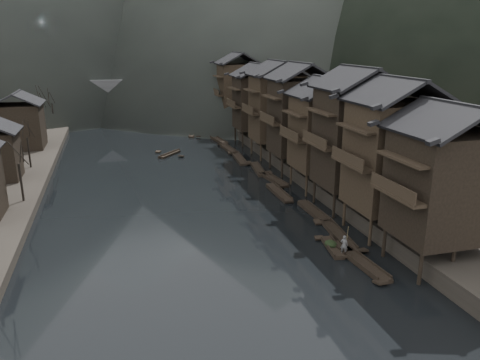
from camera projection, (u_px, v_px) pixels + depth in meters
name	position (u px, v px, depth m)	size (l,w,h in m)	color
water	(202.00, 248.00, 40.44)	(300.00, 300.00, 0.00)	black
right_bank	(348.00, 132.00, 86.01)	(40.00, 200.00, 1.80)	#2D2823
stilt_houses	(303.00, 107.00, 60.32)	(9.00, 67.60, 15.24)	black
bare_trees	(23.00, 136.00, 55.21)	(3.76, 74.61, 7.53)	black
moored_sampans	(260.00, 173.00, 62.33)	(3.33, 61.84, 0.47)	black
midriver_boats	(151.00, 131.00, 90.62)	(16.02, 39.10, 0.45)	black
stone_bridge	(141.00, 96.00, 105.44)	(40.00, 6.00, 9.00)	#4C4C4F
hero_sampan	(332.00, 247.00, 40.19)	(1.59, 4.67, 0.43)	black
cargo_heap	(331.00, 240.00, 40.22)	(1.01, 1.33, 0.61)	black
boatman	(344.00, 242.00, 38.47)	(0.62, 0.41, 1.71)	slate
bamboo_pole	(349.00, 212.00, 37.77)	(0.06, 0.06, 4.03)	#8C7A51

